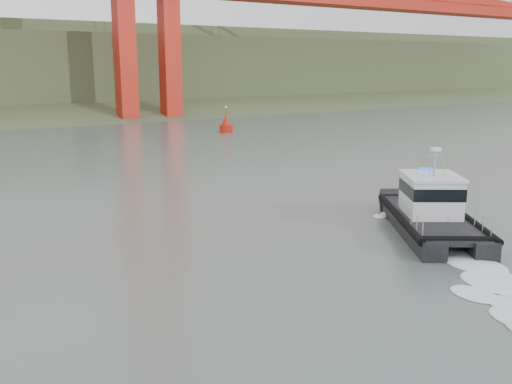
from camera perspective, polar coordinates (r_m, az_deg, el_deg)
ground at (r=25.98m, az=8.65°, el=-8.80°), size 400.00×400.00×0.00m
patrol_boat at (r=34.12m, az=17.14°, el=-1.78°), size 8.89×10.75×5.04m
nav_buoy at (r=81.07m, az=-3.01°, el=6.70°), size 1.88×1.88×3.91m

